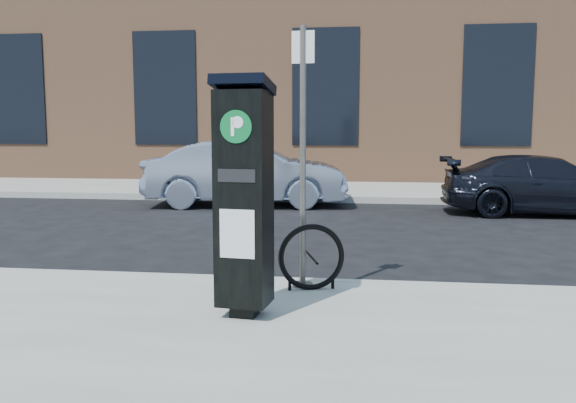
% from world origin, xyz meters
% --- Properties ---
extents(ground, '(120.00, 120.00, 0.00)m').
position_xyz_m(ground, '(0.00, 0.00, 0.00)').
color(ground, black).
rests_on(ground, ground).
extents(sidewalk_far, '(60.00, 12.00, 0.15)m').
position_xyz_m(sidewalk_far, '(0.00, 14.00, 0.07)').
color(sidewalk_far, gray).
rests_on(sidewalk_far, ground).
extents(curb_near, '(60.00, 0.12, 0.16)m').
position_xyz_m(curb_near, '(0.00, -0.02, 0.07)').
color(curb_near, '#9E9B93').
rests_on(curb_near, ground).
extents(curb_far, '(60.00, 0.12, 0.16)m').
position_xyz_m(curb_far, '(0.00, 8.02, 0.07)').
color(curb_far, '#9E9B93').
rests_on(curb_far, ground).
extents(building, '(28.00, 10.05, 8.25)m').
position_xyz_m(building, '(-0.00, 17.00, 4.15)').
color(building, '#976444').
rests_on(building, ground).
extents(parking_kiosk, '(0.53, 0.48, 2.13)m').
position_xyz_m(parking_kiosk, '(0.24, -1.37, 1.24)').
color(parking_kiosk, black).
rests_on(parking_kiosk, sidewalk_near).
extents(sign_pole, '(0.24, 0.22, 2.70)m').
position_xyz_m(sign_pole, '(0.64, -0.30, 1.49)').
color(sign_pole, '#4F4A46').
rests_on(sign_pole, sidewalk_near).
extents(bike_rack, '(0.68, 0.25, 0.70)m').
position_xyz_m(bike_rack, '(0.75, -0.42, 0.49)').
color(bike_rack, black).
rests_on(bike_rack, sidewalk_near).
extents(car_silver, '(4.75, 2.14, 1.51)m').
position_xyz_m(car_silver, '(-1.47, 7.18, 0.76)').
color(car_silver, '#8591A9').
rests_on(car_silver, ground).
extents(car_dark, '(4.27, 1.77, 1.23)m').
position_xyz_m(car_dark, '(5.00, 6.63, 0.62)').
color(car_dark, black).
rests_on(car_dark, ground).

